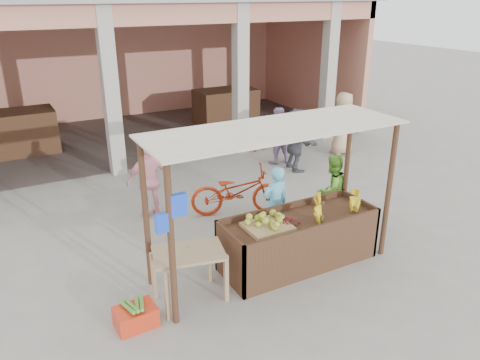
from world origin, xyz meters
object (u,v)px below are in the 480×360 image
side_table (189,260)px  vendor_blue (275,202)px  fruit_stall (298,242)px  red_crate (136,317)px  vendor_green (332,189)px  motorcycle (237,190)px

side_table → vendor_blue: vendor_blue is taller
fruit_stall → side_table: size_ratio=2.32×
red_crate → vendor_blue: vendor_blue is taller
side_table → vendor_blue: size_ratio=0.74×
side_table → vendor_green: 3.45m
fruit_stall → vendor_blue: 0.94m
fruit_stall → vendor_green: (1.35, 0.85, 0.35)m
vendor_blue → motorcycle: 1.31m
vendor_blue → fruit_stall: bearing=82.1°
side_table → red_crate: bearing=-155.2°
vendor_blue → vendor_green: vendor_blue is taller
side_table → vendor_green: size_ratio=0.75×
fruit_stall → side_table: bearing=-177.8°
red_crate → motorcycle: 3.76m
red_crate → vendor_green: vendor_green is taller
side_table → fruit_stall: bearing=15.0°
fruit_stall → vendor_blue: vendor_blue is taller
red_crate → side_table: bearing=9.3°
fruit_stall → vendor_blue: (0.09, 0.86, 0.36)m
red_crate → vendor_green: size_ratio=0.36×
red_crate → motorcycle: motorcycle is taller
red_crate → motorcycle: bearing=37.3°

